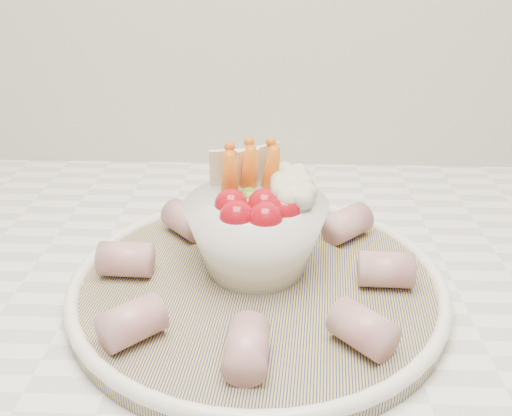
{
  "coord_description": "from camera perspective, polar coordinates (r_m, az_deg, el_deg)",
  "views": [
    {
      "loc": [
        -0.17,
        1.02,
        1.21
      ],
      "look_at": [
        -0.18,
        1.46,
        1.0
      ],
      "focal_mm": 40.0,
      "sensor_mm": 36.0,
      "label": 1
    }
  ],
  "objects": [
    {
      "name": "serving_platter",
      "position": [
        0.51,
        0.19,
        -7.55
      ],
      "size": [
        0.35,
        0.35,
        0.02
      ],
      "color": "navy",
      "rests_on": "kitchen_counter"
    },
    {
      "name": "cured_meat_rolls",
      "position": [
        0.5,
        0.09,
        -5.63
      ],
      "size": [
        0.27,
        0.28,
        0.03
      ],
      "color": "#A54B5A",
      "rests_on": "serving_platter"
    },
    {
      "name": "veggie_bowl",
      "position": [
        0.5,
        0.22,
        -1.9
      ],
      "size": [
        0.13,
        0.13,
        0.11
      ],
      "color": "white",
      "rests_on": "serving_platter"
    }
  ]
}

